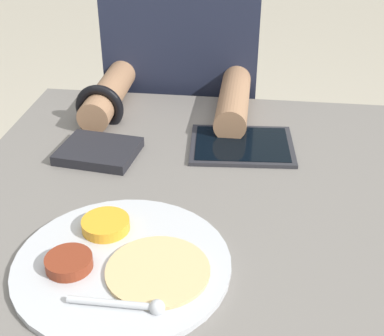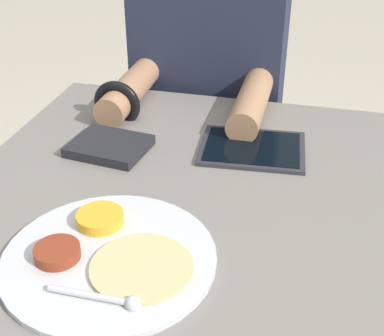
{
  "view_description": "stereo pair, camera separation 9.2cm",
  "coord_description": "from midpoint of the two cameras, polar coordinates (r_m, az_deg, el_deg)",
  "views": [
    {
      "loc": [
        0.07,
        -0.73,
        1.25
      ],
      "look_at": [
        -0.03,
        0.05,
        0.78
      ],
      "focal_mm": 50.0,
      "sensor_mm": 36.0,
      "label": 1
    },
    {
      "loc": [
        0.16,
        -0.71,
        1.25
      ],
      "look_at": [
        -0.03,
        0.05,
        0.78
      ],
      "focal_mm": 50.0,
      "sensor_mm": 36.0,
      "label": 2
    }
  ],
  "objects": [
    {
      "name": "tablet_device",
      "position": [
        1.11,
        8.84,
        2.03
      ],
      "size": [
        0.22,
        0.18,
        0.01
      ],
      "color": "#28282D",
      "rests_on": "dining_table"
    },
    {
      "name": "thali_tray",
      "position": [
        0.81,
        -5.68,
        -9.44
      ],
      "size": [
        0.32,
        0.32,
        0.03
      ],
      "color": "#B7BABF",
      "rests_on": "dining_table"
    },
    {
      "name": "red_notebook",
      "position": [
        1.1,
        -6.46,
        2.19
      ],
      "size": [
        0.16,
        0.14,
        0.02
      ],
      "color": "silver",
      "rests_on": "dining_table"
    },
    {
      "name": "person_diner",
      "position": [
        1.54,
        3.43,
        4.28
      ],
      "size": [
        0.4,
        0.48,
        1.2
      ],
      "color": "black",
      "rests_on": "ground_plane"
    }
  ]
}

